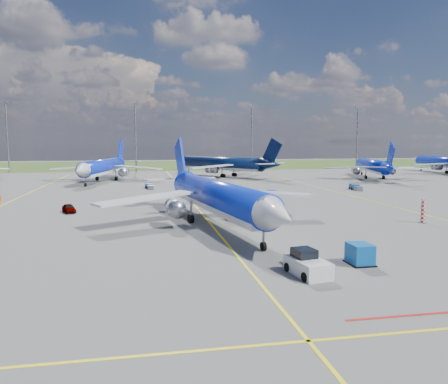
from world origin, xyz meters
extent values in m
plane|color=#4F4F4D|center=(0.00, 0.00, 0.00)|extent=(400.00, 400.00, 0.00)
cube|color=#2D4719|center=(0.00, 150.00, 0.00)|extent=(400.00, 80.00, 0.01)
cube|color=yellow|center=(0.00, 30.00, 0.01)|extent=(0.25, 160.00, 0.02)
cube|color=yellow|center=(0.00, -20.00, 0.01)|extent=(60.00, 0.25, 0.02)
cube|color=yellow|center=(-30.00, 40.00, 0.01)|extent=(0.25, 120.00, 0.02)
cube|color=yellow|center=(30.00, 40.00, 0.01)|extent=(0.25, 120.00, 0.02)
cube|color=#A5140F|center=(8.00, -18.00, 0.01)|extent=(10.00, 0.25, 0.02)
cylinder|color=slate|center=(-50.00, 110.00, 11.00)|extent=(0.50, 0.50, 22.00)
cube|color=slate|center=(-50.00, 110.00, 22.30)|extent=(2.20, 0.50, 0.80)
cylinder|color=slate|center=(-10.00, 110.00, 11.00)|extent=(0.50, 0.50, 22.00)
cube|color=slate|center=(-10.00, 110.00, 22.30)|extent=(2.20, 0.50, 0.80)
cylinder|color=slate|center=(30.00, 110.00, 11.00)|extent=(0.50, 0.50, 22.00)
cube|color=slate|center=(30.00, 110.00, 22.30)|extent=(2.20, 0.50, 0.80)
cylinder|color=slate|center=(70.00, 110.00, 11.00)|extent=(0.50, 0.50, 22.00)
cube|color=slate|center=(70.00, 110.00, 22.30)|extent=(2.20, 0.50, 0.80)
cylinder|color=red|center=(26.00, 8.00, 1.50)|extent=(0.50, 0.50, 3.00)
cube|color=silver|center=(4.05, -9.57, 0.62)|extent=(2.68, 4.27, 1.24)
cube|color=black|center=(3.96, -9.00, 1.47)|extent=(1.77, 1.93, 0.86)
cube|color=slate|center=(3.66, -7.12, 0.52)|extent=(0.59, 2.29, 0.19)
cube|color=#0B55A5|center=(9.37, -7.55, 0.85)|extent=(1.71, 2.14, 1.71)
imported|color=#999999|center=(-18.42, 24.35, 0.61)|extent=(2.64, 3.87, 1.22)
imported|color=#999999|center=(4.44, 27.53, 0.59)|extent=(4.37, 2.18, 1.19)
imported|color=#999999|center=(6.26, 45.73, 0.65)|extent=(3.09, 4.82, 1.30)
cube|color=navy|center=(15.46, 37.85, 0.55)|extent=(2.32, 2.94, 1.10)
cube|color=slate|center=(14.42, 35.47, 0.45)|extent=(1.89, 2.31, 0.90)
cube|color=#194299|center=(-6.69, 55.47, 0.51)|extent=(1.55, 2.55, 1.02)
cube|color=slate|center=(-6.43, 53.06, 0.42)|extent=(1.31, 1.97, 0.84)
cube|color=#17528C|center=(35.78, 44.90, 0.56)|extent=(1.83, 2.84, 1.12)
cube|color=slate|center=(35.36, 42.29, 0.46)|extent=(1.53, 2.20, 0.92)
camera|label=1|loc=(-8.08, -39.87, 10.04)|focal=35.00mm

